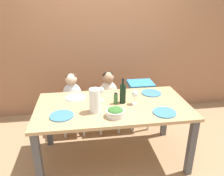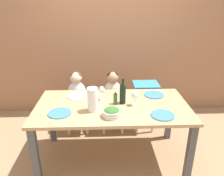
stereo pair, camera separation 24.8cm
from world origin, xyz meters
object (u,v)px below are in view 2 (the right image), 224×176
Objects in this scene: chair_far_center at (113,107)px; paper_towel_roll at (93,100)px; dinner_plate_back_left at (78,96)px; salad_bowl_large at (112,112)px; chair_far_left at (78,107)px; dinner_plate_front_left at (60,113)px; dinner_plate_back_right at (154,95)px; wine_glass_far at (102,90)px; person_child_left at (77,88)px; person_child_center at (113,88)px; dinner_plate_front_right at (163,115)px; wine_bottle at (123,94)px; chair_right_highchair at (145,94)px; wine_glass_near at (135,95)px.

chair_far_center is 0.96m from paper_towel_roll.
salad_bowl_large is at bearing -51.66° from dinner_plate_back_left.
chair_far_left is at bearing 109.02° from paper_towel_roll.
dinner_plate_back_right is at bearing 21.58° from dinner_plate_front_left.
chair_far_left is 0.79m from wine_glass_far.
person_child_left and person_child_center have the same top height.
paper_towel_roll is 1.54× the size of wine_glass_far.
dinner_plate_front_right is (1.07, -0.08, 0.00)m from dinner_plate_front_left.
wine_bottle is 0.37m from paper_towel_roll.
chair_right_highchair is at bearing 57.90° from wine_bottle.
wine_glass_far reaches higher than chair_right_highchair.
chair_far_center is 0.74m from dinner_plate_back_right.
person_child_left is 0.85m from paper_towel_roll.
dinner_plate_front_left is (-0.59, -0.84, 0.36)m from chair_far_center.
dinner_plate_front_left is (-0.08, -0.84, 0.36)m from chair_far_left.
chair_right_highchair is 2.97× the size of dinner_plate_front_right.
dinner_plate_back_right is (0.50, -0.41, 0.36)m from chair_far_center.
wine_bottle is at bearing 141.91° from dinner_plate_front_right.
chair_right_highchair is (0.48, 0.00, 0.19)m from chair_far_center.
wine_bottle is 0.48m from dinner_plate_back_right.
wine_glass_far is at bearing -19.42° from dinner_plate_back_left.
person_child_center is at bearing 87.14° from salad_bowl_large.
dinner_plate_front_left reaches higher than chair_right_highchair.
chair_far_left is 2.67× the size of wine_glass_near.
paper_towel_roll reaches higher than chair_far_center.
dinner_plate_back_left is (-0.41, 0.51, -0.04)m from salad_bowl_large.
paper_towel_roll is 0.48m from wine_glass_near.
paper_towel_roll is at bearing -108.59° from wine_glass_far.
salad_bowl_large reaches higher than dinner_plate_back_left.
person_child_center reaches higher than wine_glass_far.
wine_glass_far is at bearing 71.41° from paper_towel_roll.
paper_towel_roll is 0.84m from dinner_plate_back_right.
person_child_left is (-0.99, 0.00, 0.11)m from chair_right_highchair.
person_child_center is at bearing 98.22° from wine_bottle.
wine_bottle is at bearing -153.02° from dinner_plate_back_right.
chair_far_left is at bearing 134.39° from wine_bottle.
person_child_center is 0.65m from dinner_plate_back_right.
chair_far_center is at bearing 108.09° from wine_glass_near.
dinner_plate_back_right is at bearing -86.32° from chair_right_highchair.
dinner_plate_back_right is at bearing -39.06° from person_child_center.
person_child_center is at bearing 41.72° from dinner_plate_back_left.
wine_glass_near is at bearing -137.23° from dinner_plate_back_right.
person_child_center is 0.72m from wine_glass_near.
salad_bowl_large reaches higher than dinner_plate_front_left.
chair_far_center is 1.51× the size of wine_bottle.
dinner_plate_front_right is (0.63, -0.41, -0.12)m from wine_glass_far.
chair_far_center is 1.82× the size of dinner_plate_front_left.
person_child_left is 1.88× the size of dinner_plate_front_right.
chair_far_left is 0.51m from chair_far_center.
chair_far_center is 2.36× the size of salad_bowl_large.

